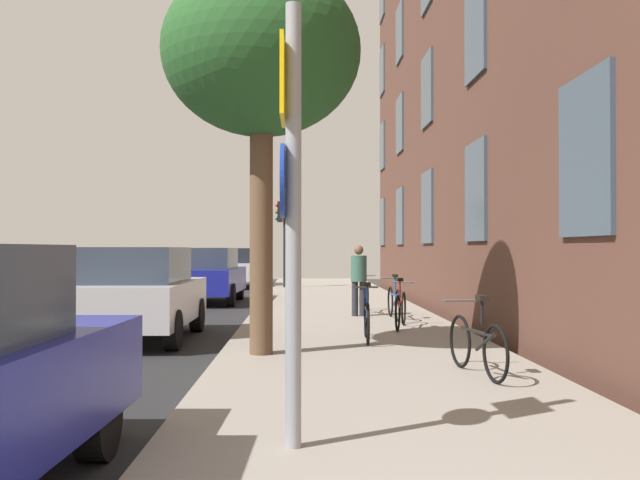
{
  "coord_description": "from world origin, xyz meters",
  "views": [
    {
      "loc": [
        0.18,
        -0.86,
        1.6
      ],
      "look_at": [
        0.47,
        10.22,
        1.74
      ],
      "focal_mm": 39.03,
      "sensor_mm": 36.0,
      "label": 1
    }
  ],
  "objects_px": {
    "sign_post": "(290,196)",
    "bicycle_4": "(364,296)",
    "pedestrian_0": "(359,276)",
    "tree_near": "(261,55)",
    "car_3": "(235,267)",
    "bicycle_2": "(401,308)",
    "bicycle_3": "(394,302)",
    "car_1": "(140,293)",
    "bicycle_1": "(367,318)",
    "traffic_light": "(282,227)",
    "car_2": "(209,275)",
    "bicycle_0": "(477,344)"
  },
  "relations": [
    {
      "from": "car_1",
      "to": "car_3",
      "type": "xyz_separation_m",
      "value": [
        0.06,
        16.66,
        0.0
      ]
    },
    {
      "from": "traffic_light",
      "to": "bicycle_3",
      "type": "xyz_separation_m",
      "value": [
        2.71,
        -12.23,
        -1.94
      ]
    },
    {
      "from": "car_1",
      "to": "bicycle_4",
      "type": "bearing_deg",
      "value": 43.37
    },
    {
      "from": "bicycle_4",
      "to": "car_3",
      "type": "xyz_separation_m",
      "value": [
        -4.21,
        12.62,
        0.35
      ]
    },
    {
      "from": "sign_post",
      "to": "tree_near",
      "type": "height_order",
      "value": "tree_near"
    },
    {
      "from": "bicycle_3",
      "to": "bicycle_4",
      "type": "xyz_separation_m",
      "value": [
        -0.49,
        1.56,
        0.0
      ]
    },
    {
      "from": "car_1",
      "to": "bicycle_3",
      "type": "bearing_deg",
      "value": 27.45
    },
    {
      "from": "bicycle_0",
      "to": "car_1",
      "type": "relative_size",
      "value": 0.43
    },
    {
      "from": "tree_near",
      "to": "car_1",
      "type": "bearing_deg",
      "value": 134.06
    },
    {
      "from": "sign_post",
      "to": "bicycle_4",
      "type": "bearing_deg",
      "value": 81.96
    },
    {
      "from": "traffic_light",
      "to": "car_2",
      "type": "height_order",
      "value": "traffic_light"
    },
    {
      "from": "sign_post",
      "to": "tree_near",
      "type": "bearing_deg",
      "value": 96.0
    },
    {
      "from": "sign_post",
      "to": "traffic_light",
      "type": "distance_m",
      "value": 21.64
    },
    {
      "from": "bicycle_0",
      "to": "pedestrian_0",
      "type": "bearing_deg",
      "value": 96.3
    },
    {
      "from": "pedestrian_0",
      "to": "car_3",
      "type": "height_order",
      "value": "pedestrian_0"
    },
    {
      "from": "bicycle_2",
      "to": "bicycle_3",
      "type": "bearing_deg",
      "value": 86.6
    },
    {
      "from": "bicycle_1",
      "to": "bicycle_4",
      "type": "bearing_deg",
      "value": 85.27
    },
    {
      "from": "bicycle_0",
      "to": "car_2",
      "type": "relative_size",
      "value": 0.4
    },
    {
      "from": "bicycle_1",
      "to": "bicycle_3",
      "type": "relative_size",
      "value": 0.93
    },
    {
      "from": "pedestrian_0",
      "to": "tree_near",
      "type": "bearing_deg",
      "value": -108.47
    },
    {
      "from": "bicycle_3",
      "to": "car_1",
      "type": "xyz_separation_m",
      "value": [
        -4.76,
        -2.47,
        0.35
      ]
    },
    {
      "from": "bicycle_1",
      "to": "car_2",
      "type": "relative_size",
      "value": 0.38
    },
    {
      "from": "car_2",
      "to": "traffic_light",
      "type": "bearing_deg",
      "value": 72.85
    },
    {
      "from": "sign_post",
      "to": "bicycle_0",
      "type": "relative_size",
      "value": 1.97
    },
    {
      "from": "car_3",
      "to": "pedestrian_0",
      "type": "bearing_deg",
      "value": -73.44
    },
    {
      "from": "sign_post",
      "to": "traffic_light",
      "type": "xyz_separation_m",
      "value": [
        -0.67,
        21.63,
        0.43
      ]
    },
    {
      "from": "sign_post",
      "to": "car_3",
      "type": "xyz_separation_m",
      "value": [
        -2.66,
        23.59,
        -1.16
      ]
    },
    {
      "from": "car_2",
      "to": "bicycle_0",
      "type": "bearing_deg",
      "value": -68.85
    },
    {
      "from": "bicycle_3",
      "to": "bicycle_4",
      "type": "distance_m",
      "value": 1.64
    },
    {
      "from": "bicycle_2",
      "to": "car_2",
      "type": "height_order",
      "value": "car_2"
    },
    {
      "from": "sign_post",
      "to": "bicycle_4",
      "type": "height_order",
      "value": "sign_post"
    },
    {
      "from": "bicycle_0",
      "to": "bicycle_4",
      "type": "xyz_separation_m",
      "value": [
        -0.59,
        8.07,
        0.0
      ]
    },
    {
      "from": "sign_post",
      "to": "bicycle_0",
      "type": "xyz_separation_m",
      "value": [
        2.14,
        2.9,
        -1.51
      ]
    },
    {
      "from": "bicycle_3",
      "to": "car_1",
      "type": "height_order",
      "value": "car_1"
    },
    {
      "from": "traffic_light",
      "to": "bicycle_1",
      "type": "bearing_deg",
      "value": -83.41
    },
    {
      "from": "traffic_light",
      "to": "bicycle_0",
      "type": "bearing_deg",
      "value": -81.45
    },
    {
      "from": "car_2",
      "to": "car_3",
      "type": "distance_m",
      "value": 8.33
    },
    {
      "from": "tree_near",
      "to": "bicycle_3",
      "type": "height_order",
      "value": "tree_near"
    },
    {
      "from": "car_3",
      "to": "tree_near",
      "type": "bearing_deg",
      "value": -83.45
    },
    {
      "from": "sign_post",
      "to": "car_3",
      "type": "distance_m",
      "value": 23.77
    },
    {
      "from": "sign_post",
      "to": "tree_near",
      "type": "xyz_separation_m",
      "value": [
        -0.48,
        4.61,
        2.35
      ]
    },
    {
      "from": "sign_post",
      "to": "bicycle_2",
      "type": "relative_size",
      "value": 2.0
    },
    {
      "from": "car_1",
      "to": "bicycle_1",
      "type": "bearing_deg",
      "value": -14.04
    },
    {
      "from": "bicycle_0",
      "to": "bicycle_1",
      "type": "bearing_deg",
      "value": 108.19
    },
    {
      "from": "pedestrian_0",
      "to": "car_1",
      "type": "xyz_separation_m",
      "value": [
        -4.07,
        -3.17,
        -0.17
      ]
    },
    {
      "from": "bicycle_3",
      "to": "sign_post",
      "type": "bearing_deg",
      "value": -102.22
    },
    {
      "from": "bicycle_3",
      "to": "car_3",
      "type": "height_order",
      "value": "car_3"
    },
    {
      "from": "sign_post",
      "to": "tree_near",
      "type": "relative_size",
      "value": 0.61
    },
    {
      "from": "bicycle_3",
      "to": "car_3",
      "type": "relative_size",
      "value": 0.4
    },
    {
      "from": "bicycle_4",
      "to": "bicycle_1",
      "type": "bearing_deg",
      "value": -94.73
    }
  ]
}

